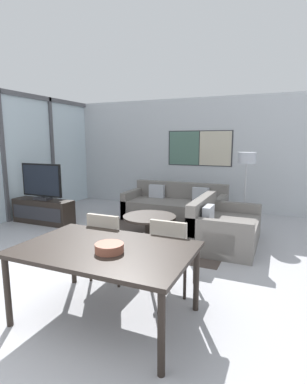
{
  "coord_description": "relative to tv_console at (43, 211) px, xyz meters",
  "views": [
    {
      "loc": [
        2.12,
        -1.61,
        1.75
      ],
      "look_at": [
        0.3,
        2.64,
        0.95
      ],
      "focal_mm": 28.0,
      "sensor_mm": 36.0,
      "label": 1
    }
  ],
  "objects": [
    {
      "name": "wall_back",
      "position": [
        2.51,
        2.74,
        1.15
      ],
      "size": [
        7.65,
        0.09,
        2.8
      ],
      "color": "silver",
      "rests_on": "ground_plane"
    },
    {
      "name": "dining_chair_left",
      "position": [
        2.7,
        -1.72,
        0.25
      ],
      "size": [
        0.46,
        0.46,
        0.88
      ],
      "color": "#B2A899",
      "rests_on": "ground_plane"
    },
    {
      "name": "dining_chair_centre",
      "position": [
        3.52,
        -1.68,
        0.25
      ],
      "size": [
        0.46,
        0.46,
        0.88
      ],
      "color": "#B2A899",
      "rests_on": "ground_plane"
    },
    {
      "name": "sofa_main",
      "position": [
        2.48,
        1.46,
        0.01
      ],
      "size": [
        2.2,
        1.0,
        0.79
      ],
      "color": "slate",
      "rests_on": "ground_plane"
    },
    {
      "name": "dining_table",
      "position": [
        3.11,
        -2.45,
        0.42
      ],
      "size": [
        1.68,
        1.09,
        0.74
      ],
      "color": "black",
      "rests_on": "ground_plane"
    },
    {
      "name": "floor_lamp",
      "position": [
        3.98,
        1.31,
        1.04
      ],
      "size": [
        0.35,
        0.35,
        1.52
      ],
      "color": "#2D2D33",
      "rests_on": "ground_plane"
    },
    {
      "name": "television",
      "position": [
        0.0,
        0.0,
        0.63
      ],
      "size": [
        1.01,
        0.2,
        0.76
      ],
      "color": "#2D2D33",
      "rests_on": "tv_console"
    },
    {
      "name": "tv_console",
      "position": [
        0.0,
        0.0,
        0.0
      ],
      "size": [
        1.37,
        0.41,
        0.51
      ],
      "color": "black",
      "rests_on": "ground_plane"
    },
    {
      "name": "coffee_table",
      "position": [
        2.48,
        0.01,
        0.05
      ],
      "size": [
        0.96,
        0.96,
        0.4
      ],
      "color": "black",
      "rests_on": "ground_plane"
    },
    {
      "name": "window_wall_left",
      "position": [
        -0.82,
        -0.22,
        1.28
      ],
      "size": [
        0.07,
        5.91,
        2.8
      ],
      "color": "silver",
      "rests_on": "ground_plane"
    },
    {
      "name": "sofa_side",
      "position": [
        3.75,
        0.17,
        0.01
      ],
      "size": [
        1.0,
        1.52,
        0.79
      ],
      "rotation": [
        0.0,
        0.0,
        1.57
      ],
      "color": "slate",
      "rests_on": "ground_plane"
    },
    {
      "name": "ground_plane",
      "position": [
        2.5,
        -3.17,
        -0.26
      ],
      "size": [
        24.0,
        24.0,
        0.0
      ],
      "primitive_type": "plane",
      "color": "#B2B2B7"
    },
    {
      "name": "area_rug",
      "position": [
        2.48,
        0.01,
        -0.25
      ],
      "size": [
        2.84,
        1.85,
        0.01
      ],
      "color": "#473D38",
      "rests_on": "ground_plane"
    },
    {
      "name": "fruit_bowl",
      "position": [
        3.21,
        -2.54,
        0.53
      ],
      "size": [
        0.27,
        0.27,
        0.08
      ],
      "color": "#995642",
      "rests_on": "dining_table"
    }
  ]
}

